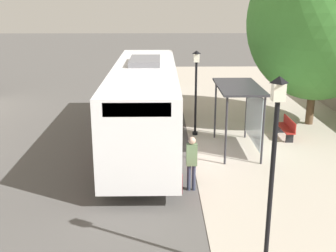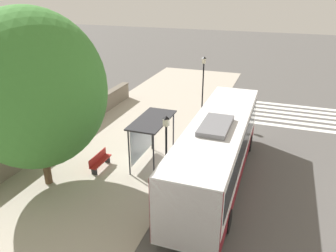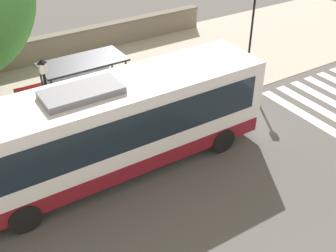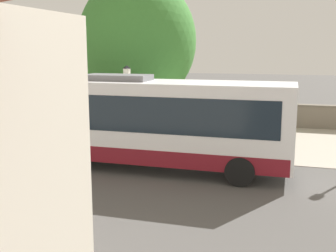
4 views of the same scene
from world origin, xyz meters
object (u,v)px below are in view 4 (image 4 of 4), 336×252
object	(u,v)px
pedestrian	(259,138)
bench	(165,126)
bus_shelter	(181,100)
street_lamp_near	(127,101)
shade_tree	(138,41)
bus	(139,120)

from	to	relation	value
pedestrian	bench	distance (m)	6.98
bus_shelter	street_lamp_near	size ratio (longest dim) A/B	0.90
bus_shelter	bench	world-z (taller)	bus_shelter
pedestrian	street_lamp_near	size ratio (longest dim) A/B	0.48
bus_shelter	street_lamp_near	bearing A→B (deg)	-49.81
bus_shelter	shade_tree	size ratio (longest dim) A/B	0.40
bus_shelter	pedestrian	world-z (taller)	bus_shelter
street_lamp_near	shade_tree	bearing A→B (deg)	-164.05
bench	shade_tree	bearing A→B (deg)	-129.47
pedestrian	shade_tree	bearing A→B (deg)	-130.71
bus	pedestrian	xyz separation A→B (m)	(-1.62, 4.37, -0.76)
pedestrian	bench	world-z (taller)	pedestrian
bench	bus	bearing A→B (deg)	7.93
bus_shelter	street_lamp_near	world-z (taller)	street_lamp_near
bus_shelter	bench	size ratio (longest dim) A/B	1.97
pedestrian	street_lamp_near	world-z (taller)	street_lamp_near
bus_shelter	bench	xyz separation A→B (m)	(-2.33, -1.52, -1.72)
bench	shade_tree	xyz separation A→B (m)	(-1.74, -2.11, 4.43)
bus	street_lamp_near	xyz separation A→B (m)	(-2.19, -1.33, 0.43)
pedestrian	street_lamp_near	xyz separation A→B (m)	(-0.57, -5.70, 1.20)
bus_shelter	bench	bearing A→B (deg)	-146.97
bus_shelter	shade_tree	bearing A→B (deg)	-138.30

